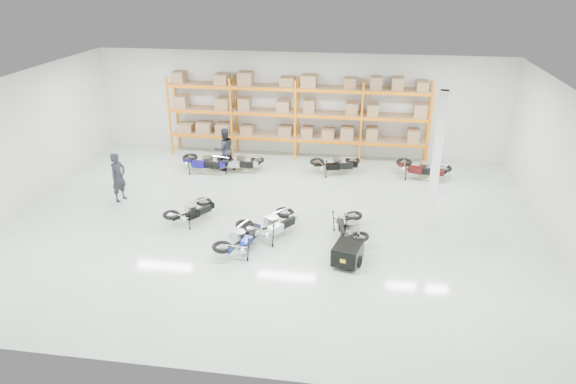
% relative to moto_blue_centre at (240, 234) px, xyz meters
% --- Properties ---
extents(room, '(18.00, 18.00, 18.00)m').
position_rel_moto_blue_centre_xyz_m(room, '(0.54, 1.94, 1.71)').
color(room, silver).
rests_on(room, ground).
extents(pallet_rack, '(11.28, 0.98, 3.62)m').
position_rel_moto_blue_centre_xyz_m(pallet_rack, '(0.54, 8.39, 1.72)').
color(pallet_rack, orange).
rests_on(pallet_rack, ground).
extents(structural_column, '(0.25, 0.25, 4.50)m').
position_rel_moto_blue_centre_xyz_m(structural_column, '(5.74, 2.44, 1.71)').
color(structural_column, white).
rests_on(structural_column, ground).
extents(moto_blue_centre, '(1.26, 1.92, 1.15)m').
position_rel_moto_blue_centre_xyz_m(moto_blue_centre, '(0.00, 0.00, 0.00)').
color(moto_blue_centre, '#07134E').
rests_on(moto_blue_centre, ground).
extents(moto_silver_left, '(1.80, 2.04, 1.20)m').
position_rel_moto_blue_centre_xyz_m(moto_silver_left, '(0.80, 1.01, 0.02)').
color(moto_silver_left, silver).
rests_on(moto_silver_left, ground).
extents(moto_black_far_left, '(1.57, 1.82, 1.06)m').
position_rel_moto_blue_centre_xyz_m(moto_black_far_left, '(-2.05, 1.63, -0.04)').
color(moto_black_far_left, black).
rests_on(moto_black_far_left, ground).
extents(moto_touring_right, '(1.10, 1.80, 1.09)m').
position_rel_moto_blue_centre_xyz_m(moto_touring_right, '(3.20, 1.23, -0.03)').
color(moto_touring_right, black).
rests_on(moto_touring_right, ground).
extents(trailer, '(0.93, 1.59, 0.64)m').
position_rel_moto_blue_centre_xyz_m(trailer, '(3.20, -0.37, -0.16)').
color(trailer, black).
rests_on(trailer, ground).
extents(moto_back_a, '(1.98, 1.10, 1.23)m').
position_rel_moto_blue_centre_xyz_m(moto_back_a, '(-2.91, 6.03, 0.04)').
color(moto_back_a, navy).
rests_on(moto_back_a, ground).
extents(moto_back_b, '(1.74, 0.91, 1.11)m').
position_rel_moto_blue_centre_xyz_m(moto_back_b, '(-1.55, 6.32, -0.02)').
color(moto_back_b, '#A1A4AA').
rests_on(moto_back_b, ground).
extents(moto_back_c, '(1.96, 1.33, 1.16)m').
position_rel_moto_blue_centre_xyz_m(moto_back_c, '(2.41, 6.67, 0.01)').
color(moto_back_c, black).
rests_on(moto_back_c, ground).
extents(moto_back_d, '(2.09, 1.45, 1.23)m').
position_rel_moto_blue_centre_xyz_m(moto_back_d, '(5.86, 6.64, 0.04)').
color(moto_back_d, '#3E0C0E').
rests_on(moto_back_d, ground).
extents(person_left, '(0.60, 0.75, 1.80)m').
position_rel_moto_blue_centre_xyz_m(person_left, '(-5.16, 2.86, 0.36)').
color(person_left, black).
rests_on(person_left, ground).
extents(person_back, '(1.11, 1.06, 1.80)m').
position_rel_moto_blue_centre_xyz_m(person_back, '(-2.18, 6.38, 0.36)').
color(person_back, '#212229').
rests_on(person_back, ground).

